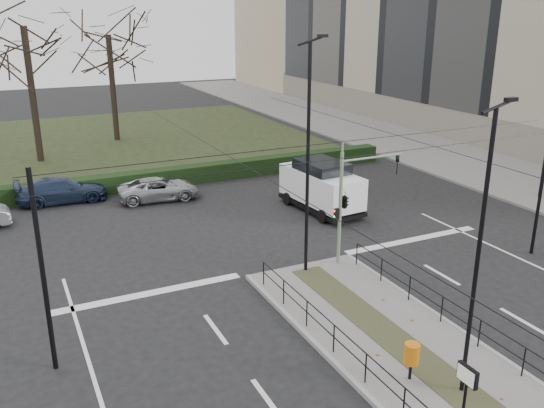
{
  "coord_description": "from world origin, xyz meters",
  "views": [
    {
      "loc": [
        -10.13,
        -13.55,
        9.78
      ],
      "look_at": [
        -0.36,
        6.8,
        2.2
      ],
      "focal_mm": 38.0,
      "sensor_mm": 36.0,
      "label": 1
    }
  ],
  "objects_px": {
    "streetlamp_median_far": "(308,158)",
    "parked_car_third": "(62,190)",
    "info_panel": "(466,385)",
    "parked_car_fourth": "(159,189)",
    "bare_tree_center": "(109,43)",
    "streetlamp_median_near": "(479,254)",
    "white_van": "(321,185)",
    "bare_tree_near": "(25,36)",
    "traffic_light": "(346,199)",
    "litter_bin": "(412,354)"
  },
  "relations": [
    {
      "from": "streetlamp_median_far",
      "to": "parked_car_third",
      "type": "distance_m",
      "value": 15.97
    },
    {
      "from": "info_panel",
      "to": "streetlamp_median_far",
      "type": "height_order",
      "value": "streetlamp_median_far"
    },
    {
      "from": "parked_car_fourth",
      "to": "bare_tree_center",
      "type": "height_order",
      "value": "bare_tree_center"
    },
    {
      "from": "parked_car_fourth",
      "to": "streetlamp_median_near",
      "type": "bearing_deg",
      "value": -166.31
    },
    {
      "from": "streetlamp_median_near",
      "to": "streetlamp_median_far",
      "type": "relative_size",
      "value": 0.87
    },
    {
      "from": "white_van",
      "to": "info_panel",
      "type": "bearing_deg",
      "value": -109.65
    },
    {
      "from": "parked_car_third",
      "to": "bare_tree_near",
      "type": "distance_m",
      "value": 12.4
    },
    {
      "from": "white_van",
      "to": "bare_tree_near",
      "type": "xyz_separation_m",
      "value": [
        -12.18,
        16.96,
        6.92
      ]
    },
    {
      "from": "white_van",
      "to": "bare_tree_center",
      "type": "height_order",
      "value": "bare_tree_center"
    },
    {
      "from": "traffic_light",
      "to": "litter_bin",
      "type": "distance_m",
      "value": 8.16
    },
    {
      "from": "white_van",
      "to": "streetlamp_median_far",
      "type": "bearing_deg",
      "value": -124.5
    },
    {
      "from": "white_van",
      "to": "parked_car_third",
      "type": "bearing_deg",
      "value": 148.95
    },
    {
      "from": "parked_car_third",
      "to": "parked_car_fourth",
      "type": "height_order",
      "value": "parked_car_third"
    },
    {
      "from": "traffic_light",
      "to": "bare_tree_center",
      "type": "xyz_separation_m",
      "value": [
        -3.53,
        27.83,
        4.74
      ]
    },
    {
      "from": "streetlamp_median_far",
      "to": "parked_car_third",
      "type": "bearing_deg",
      "value": 119.15
    },
    {
      "from": "info_panel",
      "to": "parked_car_fourth",
      "type": "height_order",
      "value": "info_panel"
    },
    {
      "from": "white_van",
      "to": "bare_tree_near",
      "type": "relative_size",
      "value": 0.44
    },
    {
      "from": "streetlamp_median_near",
      "to": "bare_tree_center",
      "type": "xyz_separation_m",
      "value": [
        -1.87,
        36.34,
        3.44
      ]
    },
    {
      "from": "info_panel",
      "to": "white_van",
      "type": "relative_size",
      "value": 0.43
    },
    {
      "from": "parked_car_fourth",
      "to": "white_van",
      "type": "height_order",
      "value": "white_van"
    },
    {
      "from": "streetlamp_median_near",
      "to": "parked_car_third",
      "type": "height_order",
      "value": "streetlamp_median_near"
    },
    {
      "from": "streetlamp_median_far",
      "to": "bare_tree_center",
      "type": "bearing_deg",
      "value": 93.58
    },
    {
      "from": "parked_car_fourth",
      "to": "bare_tree_center",
      "type": "bearing_deg",
      "value": 2.23
    },
    {
      "from": "traffic_light",
      "to": "info_panel",
      "type": "bearing_deg",
      "value": -107.92
    },
    {
      "from": "white_van",
      "to": "bare_tree_near",
      "type": "distance_m",
      "value": 22.0
    },
    {
      "from": "bare_tree_center",
      "to": "white_van",
      "type": "bearing_deg",
      "value": -74.18
    },
    {
      "from": "parked_car_third",
      "to": "white_van",
      "type": "relative_size",
      "value": 0.91
    },
    {
      "from": "streetlamp_median_near",
      "to": "white_van",
      "type": "xyz_separation_m",
      "value": [
        4.24,
        14.78,
        -2.75
      ]
    },
    {
      "from": "traffic_light",
      "to": "parked_car_third",
      "type": "relative_size",
      "value": 0.97
    },
    {
      "from": "traffic_light",
      "to": "bare_tree_near",
      "type": "height_order",
      "value": "bare_tree_near"
    },
    {
      "from": "parked_car_third",
      "to": "bare_tree_center",
      "type": "height_order",
      "value": "bare_tree_center"
    },
    {
      "from": "streetlamp_median_far",
      "to": "bare_tree_near",
      "type": "bearing_deg",
      "value": 108.55
    },
    {
      "from": "info_panel",
      "to": "streetlamp_median_near",
      "type": "bearing_deg",
      "value": 44.95
    },
    {
      "from": "bare_tree_near",
      "to": "parked_car_fourth",
      "type": "bearing_deg",
      "value": -66.29
    },
    {
      "from": "litter_bin",
      "to": "streetlamp_median_far",
      "type": "xyz_separation_m",
      "value": [
        0.82,
        7.42,
        3.74
      ]
    },
    {
      "from": "traffic_light",
      "to": "streetlamp_median_near",
      "type": "distance_m",
      "value": 8.77
    },
    {
      "from": "info_panel",
      "to": "white_van",
      "type": "height_order",
      "value": "white_van"
    },
    {
      "from": "traffic_light",
      "to": "streetlamp_median_near",
      "type": "relative_size",
      "value": 0.59
    },
    {
      "from": "streetlamp_median_far",
      "to": "bare_tree_near",
      "type": "height_order",
      "value": "bare_tree_near"
    },
    {
      "from": "streetlamp_median_far",
      "to": "info_panel",
      "type": "bearing_deg",
      "value": -98.43
    },
    {
      "from": "litter_bin",
      "to": "bare_tree_center",
      "type": "relative_size",
      "value": 0.1
    },
    {
      "from": "traffic_light",
      "to": "parked_car_fourth",
      "type": "height_order",
      "value": "traffic_light"
    },
    {
      "from": "info_panel",
      "to": "parked_car_third",
      "type": "bearing_deg",
      "value": 104.4
    },
    {
      "from": "traffic_light",
      "to": "streetlamp_median_near",
      "type": "xyz_separation_m",
      "value": [
        -1.66,
        -8.51,
        1.3
      ]
    },
    {
      "from": "litter_bin",
      "to": "streetlamp_median_near",
      "type": "height_order",
      "value": "streetlamp_median_near"
    },
    {
      "from": "traffic_light",
      "to": "info_panel",
      "type": "xyz_separation_m",
      "value": [
        -3.27,
        -10.12,
        -0.93
      ]
    },
    {
      "from": "streetlamp_median_near",
      "to": "bare_tree_center",
      "type": "height_order",
      "value": "bare_tree_center"
    },
    {
      "from": "bare_tree_near",
      "to": "streetlamp_median_near",
      "type": "bearing_deg",
      "value": -75.94
    },
    {
      "from": "litter_bin",
      "to": "parked_car_third",
      "type": "relative_size",
      "value": 0.23
    },
    {
      "from": "info_panel",
      "to": "parked_car_third",
      "type": "xyz_separation_m",
      "value": [
        -6.04,
        23.54,
        -1.18
      ]
    }
  ]
}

